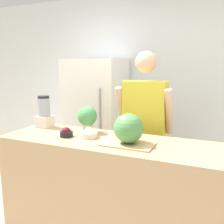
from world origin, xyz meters
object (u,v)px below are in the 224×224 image
Objects in this scene: bowl_cherries at (66,133)px; potted_plant at (87,118)px; bowl_cream at (89,134)px; person at (144,130)px; blender at (44,113)px; watermelon at (129,128)px; refrigerator at (96,117)px.

bowl_cherries is 0.26m from potted_plant.
bowl_cream is 0.58× the size of potted_plant.
person is 11.31× the size of bowl_cream.
bowl_cream is 0.45× the size of blender.
bowl_cream is at bearing -119.92° from person.
blender is at bearing 177.97° from potted_plant.
blender is (-0.64, 0.18, 0.12)m from bowl_cream.
bowl_cherries is (-0.61, -0.01, -0.10)m from watermelon.
potted_plant is at bearing -2.03° from blender.
person is at bearing 23.41° from blender.
bowl_cherries is 0.46× the size of potted_plant.
refrigerator is 1.39m from bowl_cream.
person is 0.87m from bowl_cherries.
refrigerator is 1.11m from blender.
blender reaches higher than watermelon.
bowl_cherries is at bearing -74.75° from refrigerator.
person is at bearing 49.58° from bowl_cherries.
watermelon is 0.62m from bowl_cherries.
watermelon reaches higher than bowl_cream.
bowl_cream is (0.21, 0.05, 0.00)m from bowl_cherries.
person reaches higher than bowl_cream.
blender is at bearing 167.85° from watermelon.
person is 5.09× the size of blender.
bowl_cherries is (-0.56, -0.66, 0.07)m from person.
watermelon is 0.74× the size of blender.
watermelon is at bearing -22.23° from potted_plant.
refrigerator is 0.97× the size of person.
refrigerator reaches higher than watermelon.
potted_plant is (-0.50, 0.21, 0.01)m from watermelon.
bowl_cream is at bearing -56.87° from potted_plant.
bowl_cream is at bearing 13.87° from bowl_cherries.
person is 0.68m from watermelon.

